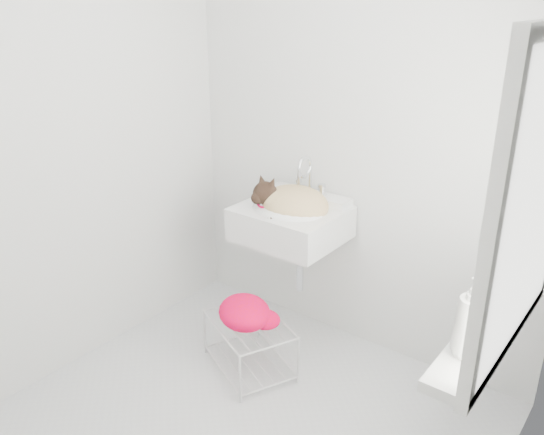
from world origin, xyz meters
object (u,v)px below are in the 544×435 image
Objects in this scene: sink at (291,208)px; wire_rack at (250,344)px; bottle_a at (466,354)px; bottle_b at (483,331)px; cat at (291,203)px; bottle_c at (501,307)px.

wire_rack is (-0.00, -0.38, -0.70)m from sink.
bottle_b is (0.00, 0.17, 0.00)m from bottle_a.
bottle_a is (1.26, -0.76, 0.00)m from sink.
sink is 1.16× the size of wire_rack.
cat is 0.82m from wire_rack.
bottle_c is (0.00, 0.38, 0.00)m from bottle_a.
wire_rack is at bearing -179.83° from bottle_c.
cat is 1.84× the size of bottle_a.
sink is 0.05m from cat.
cat is 1.30m from bottle_c.
wire_rack is 1.45m from bottle_b.
bottle_a is at bearing -45.02° from cat.
bottle_a is 1.50× the size of bottle_c.
bottle_c is (1.26, -0.37, 0.00)m from sink.
bottle_c is at bearing -30.33° from cat.
sink is 1.39m from bottle_b.
bottle_b is 0.21m from bottle_c.
bottle_a is at bearing -90.00° from bottle_c.
sink is 2.29× the size of bottle_a.
cat reaches higher than bottle_a.
wire_rack is at bearing 170.82° from bottle_b.
sink is 1.31m from bottle_c.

